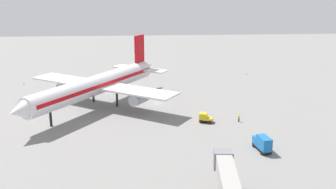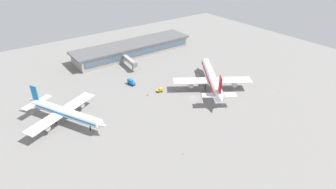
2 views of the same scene
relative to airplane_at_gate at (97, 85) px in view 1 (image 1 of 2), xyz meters
name	(u,v)px [view 1 (image 1 of 2)]	position (x,y,z in m)	size (l,w,h in m)	color
ground	(156,103)	(16.20, 2.54, -6.32)	(288.00, 288.00, 0.00)	gray
airplane_at_gate	(97,85)	(0.00, 0.00, 0.00)	(42.06, 49.90, 17.39)	white
catering_truck	(263,143)	(36.60, -32.10, -4.63)	(2.86, 5.82, 3.30)	black
baggage_tug	(205,118)	(27.54, -14.18, -5.17)	(3.64, 3.05, 2.30)	black
ground_crew_worker	(239,118)	(35.99, -14.39, -5.47)	(0.57, 0.45, 1.67)	#1E2338
jet_bridge	(228,181)	(24.66, -53.98, -1.19)	(4.58, 18.24, 6.74)	#9E9993
safety_cone_near_gate	(246,74)	(50.79, 35.94, -6.02)	(0.44, 0.44, 0.60)	#EA590C
safety_cone_mid_apron	(24,83)	(-27.41, 27.40, -6.02)	(0.44, 0.44, 0.60)	#EA590C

